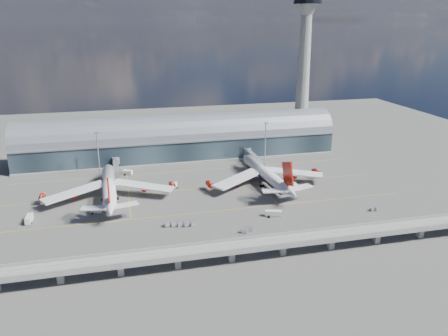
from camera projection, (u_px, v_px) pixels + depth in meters
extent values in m
plane|color=#474744|center=(203.00, 204.00, 212.49)|extent=(500.00, 500.00, 0.00)
cube|color=gold|center=(207.00, 212.00, 203.29)|extent=(200.00, 0.25, 0.01)
cube|color=gold|center=(196.00, 189.00, 230.90)|extent=(200.00, 0.25, 0.01)
cube|color=gold|center=(187.00, 171.00, 258.52)|extent=(200.00, 0.25, 0.01)
cube|color=gold|center=(128.00, 188.00, 232.34)|extent=(0.25, 80.00, 0.01)
cube|color=gold|center=(254.00, 177.00, 247.87)|extent=(0.25, 80.00, 0.01)
cube|color=#1D2830|center=(180.00, 147.00, 282.05)|extent=(200.00, 28.00, 14.00)
cylinder|color=slate|center=(180.00, 136.00, 279.80)|extent=(200.00, 28.00, 28.00)
cube|color=gray|center=(183.00, 142.00, 266.91)|extent=(200.00, 1.00, 1.20)
cube|color=gray|center=(181.00, 156.00, 284.10)|extent=(200.00, 30.00, 1.20)
cube|color=gray|center=(299.00, 141.00, 306.47)|extent=(18.00, 18.00, 8.00)
cone|color=gray|center=(303.00, 82.00, 293.29)|extent=(10.00, 10.00, 90.00)
cone|color=gray|center=(307.00, 8.00, 278.18)|extent=(16.00, 16.00, 8.00)
cylinder|color=black|center=(308.00, 0.00, 276.57)|extent=(18.00, 18.00, 5.00)
cube|color=gray|center=(232.00, 248.00, 160.10)|extent=(220.00, 8.50, 1.20)
cube|color=gray|center=(234.00, 250.00, 156.06)|extent=(220.00, 0.40, 1.20)
cube|color=gray|center=(229.00, 240.00, 163.42)|extent=(220.00, 0.40, 1.20)
cube|color=gray|center=(233.00, 248.00, 158.51)|extent=(220.00, 0.12, 0.12)
cube|color=gray|center=(231.00, 244.00, 161.27)|extent=(220.00, 0.12, 0.12)
cube|color=gray|center=(60.00, 276.00, 147.75)|extent=(2.20, 2.20, 5.00)
cube|color=gray|center=(121.00, 269.00, 152.19)|extent=(2.20, 2.20, 5.00)
cube|color=gray|center=(178.00, 262.00, 156.62)|extent=(2.20, 2.20, 5.00)
cube|color=gray|center=(232.00, 255.00, 161.06)|extent=(2.20, 2.20, 5.00)
cube|color=gray|center=(283.00, 249.00, 165.50)|extent=(2.20, 2.20, 5.00)
cube|color=gray|center=(331.00, 243.00, 169.93)|extent=(2.20, 2.20, 5.00)
cube|color=gray|center=(377.00, 237.00, 174.37)|extent=(2.20, 2.20, 5.00)
cube|color=gray|center=(420.00, 232.00, 178.81)|extent=(2.20, 2.20, 5.00)
cylinder|color=gray|center=(98.00, 154.00, 248.01)|extent=(0.70, 0.70, 25.00)
cube|color=gray|center=(96.00, 132.00, 243.93)|extent=(3.00, 0.40, 1.00)
cylinder|color=gray|center=(265.00, 143.00, 270.20)|extent=(0.70, 0.70, 25.00)
cube|color=gray|center=(266.00, 123.00, 266.11)|extent=(3.00, 0.40, 1.00)
cylinder|color=white|center=(109.00, 186.00, 218.06)|extent=(7.61, 52.14, 6.27)
cone|color=white|center=(108.00, 168.00, 244.53)|extent=(6.47, 8.00, 6.27)
cone|color=white|center=(110.00, 209.00, 189.55)|extent=(6.57, 11.92, 6.27)
cube|color=#AC1307|center=(109.00, 190.00, 189.75)|extent=(0.99, 11.74, 12.98)
cube|color=white|center=(75.00, 192.00, 212.49)|extent=(31.37, 22.38, 2.53)
cube|color=white|center=(143.00, 186.00, 220.55)|extent=(31.78, 21.13, 2.53)
cylinder|color=#AC1307|center=(74.00, 194.00, 214.70)|extent=(3.26, 4.98, 3.14)
cylinder|color=#AC1307|center=(42.00, 197.00, 211.12)|extent=(3.26, 4.98, 3.14)
cylinder|color=#AC1307|center=(144.00, 188.00, 223.06)|extent=(3.26, 4.98, 3.14)
cylinder|color=#AC1307|center=(172.00, 185.00, 226.64)|extent=(3.26, 4.98, 3.14)
cylinder|color=gray|center=(109.00, 182.00, 236.31)|extent=(0.49, 0.49, 2.94)
cylinder|color=gray|center=(103.00, 198.00, 215.19)|extent=(0.59, 0.59, 2.94)
cylinder|color=gray|center=(116.00, 197.00, 216.73)|extent=(0.59, 0.59, 2.94)
cylinder|color=black|center=(104.00, 200.00, 215.49)|extent=(2.19, 1.53, 1.47)
cylinder|color=black|center=(117.00, 199.00, 217.03)|extent=(2.19, 1.53, 1.47)
cylinder|color=white|center=(265.00, 173.00, 236.54)|extent=(9.90, 50.53, 6.02)
cone|color=white|center=(246.00, 158.00, 261.95)|extent=(6.65, 8.75, 6.02)
cone|color=white|center=(290.00, 191.00, 208.98)|extent=(6.97, 12.89, 6.02)
cube|color=#AC1307|center=(288.00, 174.00, 209.25)|extent=(1.69, 12.44, 13.75)
cube|color=white|center=(238.00, 179.00, 230.17)|extent=(30.89, 23.82, 2.57)
cube|color=white|center=(294.00, 173.00, 239.69)|extent=(32.03, 20.13, 2.57)
cylinder|color=black|center=(265.00, 176.00, 237.07)|extent=(8.60, 45.33, 5.12)
cylinder|color=#AC1307|center=(236.00, 181.00, 232.47)|extent=(3.72, 5.43, 3.32)
cylinder|color=#AC1307|center=(210.00, 184.00, 228.24)|extent=(3.72, 5.43, 3.32)
cylinder|color=#AC1307|center=(293.00, 174.00, 242.34)|extent=(3.72, 5.43, 3.32)
cylinder|color=#AC1307|center=(316.00, 172.00, 246.57)|extent=(3.72, 5.43, 3.32)
cylinder|color=gray|center=(253.00, 171.00, 253.95)|extent=(0.52, 0.52, 3.12)
cylinder|color=gray|center=(262.00, 184.00, 233.29)|extent=(0.62, 0.62, 3.12)
cylinder|color=gray|center=(273.00, 183.00, 235.24)|extent=(0.62, 0.62, 3.12)
cylinder|color=black|center=(262.00, 186.00, 233.61)|extent=(2.40, 1.73, 1.56)
cylinder|color=black|center=(273.00, 184.00, 235.55)|extent=(2.40, 1.73, 1.56)
cube|color=gray|center=(116.00, 167.00, 249.64)|extent=(3.00, 24.00, 3.00)
cube|color=gray|center=(116.00, 173.00, 238.60)|extent=(3.60, 3.60, 3.40)
cylinder|color=gray|center=(116.00, 160.00, 260.69)|extent=(4.40, 4.40, 4.00)
cylinder|color=gray|center=(117.00, 179.00, 239.72)|extent=(0.50, 0.50, 3.40)
cylinder|color=black|center=(117.00, 182.00, 240.16)|extent=(1.40, 0.80, 0.80)
cube|color=gray|center=(254.00, 158.00, 266.02)|extent=(3.00, 28.00, 3.00)
cube|color=gray|center=(261.00, 165.00, 253.13)|extent=(3.60, 3.60, 3.40)
cylinder|color=gray|center=(248.00, 151.00, 278.91)|extent=(4.40, 4.40, 4.00)
cylinder|color=gray|center=(261.00, 170.00, 254.26)|extent=(0.50, 0.50, 3.40)
cylinder|color=black|center=(261.00, 173.00, 254.69)|extent=(1.40, 0.80, 0.80)
cube|color=silver|center=(29.00, 219.00, 192.49)|extent=(2.55, 7.27, 2.68)
cylinder|color=black|center=(30.00, 219.00, 194.98)|extent=(2.60, 0.99, 0.93)
cylinder|color=black|center=(29.00, 223.00, 190.76)|extent=(2.60, 0.99, 0.93)
cube|color=silver|center=(96.00, 210.00, 201.55)|extent=(5.13, 3.27, 2.47)
cylinder|color=black|center=(99.00, 212.00, 202.57)|extent=(1.40, 2.51, 0.85)
cylinder|color=black|center=(93.00, 213.00, 201.24)|extent=(1.40, 2.51, 0.85)
cube|color=silver|center=(273.00, 213.00, 198.39)|extent=(7.81, 4.19, 2.44)
cylinder|color=black|center=(278.00, 214.00, 199.88)|extent=(1.47, 2.49, 0.84)
cylinder|color=black|center=(269.00, 216.00, 197.61)|extent=(1.47, 2.49, 0.84)
cube|color=silver|center=(295.00, 187.00, 229.55)|extent=(2.90, 6.48, 2.73)
cylinder|color=black|center=(293.00, 187.00, 231.76)|extent=(2.69, 1.15, 0.95)
cylinder|color=black|center=(297.00, 190.00, 228.12)|extent=(2.69, 1.15, 0.95)
cube|color=silver|center=(175.00, 185.00, 232.40)|extent=(3.34, 4.88, 2.32)
cylinder|color=black|center=(174.00, 186.00, 233.88)|extent=(2.37, 1.46, 0.80)
cylinder|color=black|center=(176.00, 188.00, 231.58)|extent=(2.37, 1.46, 0.80)
cube|color=silver|center=(128.00, 172.00, 251.91)|extent=(5.80, 4.55, 2.38)
cylinder|color=black|center=(130.00, 173.00, 253.39)|extent=(1.85, 2.39, 0.82)
cylinder|color=black|center=(125.00, 175.00, 251.11)|extent=(1.85, 2.39, 0.82)
cube|color=gray|center=(245.00, 232.00, 183.13)|extent=(3.07, 2.56, 0.33)
cube|color=silver|center=(245.00, 230.00, 182.85)|extent=(2.63, 2.30, 1.64)
cube|color=gray|center=(250.00, 231.00, 184.64)|extent=(3.07, 2.56, 0.33)
cube|color=silver|center=(250.00, 229.00, 184.36)|extent=(2.63, 2.30, 1.64)
cube|color=gray|center=(167.00, 226.00, 188.61)|extent=(2.83, 2.14, 0.32)
cube|color=silver|center=(167.00, 224.00, 188.34)|extent=(2.39, 1.96, 1.60)
cube|color=gray|center=(174.00, 226.00, 188.75)|extent=(2.83, 2.14, 0.32)
cube|color=silver|center=(174.00, 224.00, 188.48)|extent=(2.39, 1.96, 1.60)
cube|color=gray|center=(180.00, 226.00, 188.90)|extent=(2.83, 2.14, 0.32)
cube|color=silver|center=(180.00, 224.00, 188.62)|extent=(2.39, 1.96, 1.60)
cube|color=gray|center=(187.00, 226.00, 189.04)|extent=(2.83, 2.14, 0.32)
cube|color=silver|center=(186.00, 224.00, 188.77)|extent=(2.39, 1.96, 1.60)
cube|color=gray|center=(193.00, 226.00, 189.18)|extent=(2.83, 2.14, 0.32)
cube|color=silver|center=(193.00, 224.00, 188.91)|extent=(2.39, 1.96, 1.60)
cube|color=gray|center=(372.00, 210.00, 204.44)|extent=(2.45, 1.89, 0.27)
cube|color=silver|center=(372.00, 209.00, 204.21)|extent=(2.07, 1.72, 1.37)
cube|color=gray|center=(377.00, 210.00, 204.50)|extent=(2.45, 1.89, 0.27)
cube|color=silver|center=(377.00, 209.00, 204.26)|extent=(2.07, 1.72, 1.37)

